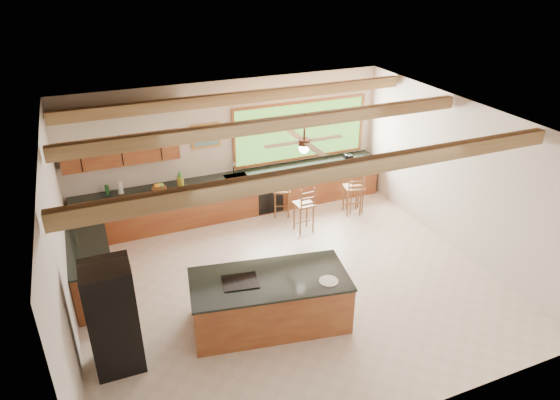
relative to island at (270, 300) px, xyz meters
name	(u,v)px	position (x,y,z in m)	size (l,w,h in m)	color
ground	(288,282)	(0.70, 0.88, -0.43)	(7.20, 7.20, 0.00)	beige
room_shell	(265,159)	(0.53, 1.53, 1.78)	(7.27, 6.54, 3.02)	beige
counter_run	(206,209)	(-0.12, 3.40, 0.03)	(7.12, 3.10, 1.27)	brown
island	(270,300)	(0.00, 0.00, 0.00)	(2.64, 1.57, 0.88)	brown
refrigerator	(113,317)	(-2.35, 0.00, 0.42)	(0.68, 0.66, 1.70)	black
bar_stool_a	(305,206)	(1.76, 2.42, 0.20)	(0.39, 0.39, 1.07)	brown
bar_stool_b	(282,191)	(1.60, 3.27, 0.18)	(0.48, 0.48, 1.04)	brown
bar_stool_c	(357,189)	(3.23, 2.78, 0.16)	(0.42, 0.42, 0.99)	brown
bar_stool_d	(354,189)	(3.12, 2.73, 0.20)	(0.46, 0.46, 1.08)	brown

